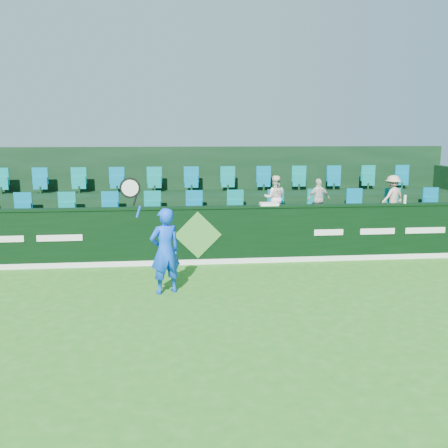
{
  "coord_description": "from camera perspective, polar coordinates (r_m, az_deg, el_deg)",
  "views": [
    {
      "loc": [
        -0.56,
        -7.35,
        3.03
      ],
      "look_at": [
        0.49,
        2.8,
        1.15
      ],
      "focal_mm": 40.0,
      "sensor_mm": 36.0,
      "label": 1
    }
  ],
  "objects": [
    {
      "name": "drinks_bottle",
      "position": [
        12.74,
        19.98,
        2.68
      ],
      "size": [
        0.06,
        0.06,
        0.2
      ],
      "primitive_type": "cylinder",
      "color": "white",
      "rests_on": "sponsor_hoarding"
    },
    {
      "name": "spectator_left",
      "position": [
        12.85,
        5.82,
        2.97
      ],
      "size": [
        0.61,
        0.5,
        1.15
      ],
      "primitive_type": "imported",
      "rotation": [
        0.0,
        0.0,
        3.01
      ],
      "color": "white",
      "rests_on": "stand_tier_front"
    },
    {
      "name": "tennis_player",
      "position": [
        9.5,
        -6.81,
        -2.97
      ],
      "size": [
        1.2,
        0.6,
        2.28
      ],
      "color": "blue",
      "rests_on": "ground"
    },
    {
      "name": "stand_tier_front",
      "position": [
        12.74,
        -3.28,
        -1.49
      ],
      "size": [
        16.0,
        2.0,
        0.8
      ],
      "primitive_type": "cube",
      "color": "black",
      "rests_on": "ground"
    },
    {
      "name": "spectator_right",
      "position": [
        13.83,
        18.68,
        2.97
      ],
      "size": [
        0.84,
        0.69,
        1.13
      ],
      "primitive_type": "imported",
      "rotation": [
        0.0,
        0.0,
        3.58
      ],
      "color": "#C6AB8C",
      "rests_on": "stand_tier_front"
    },
    {
      "name": "stand_tier_back",
      "position": [
        14.56,
        -3.64,
        1.01
      ],
      "size": [
        16.0,
        1.8,
        1.3
      ],
      "primitive_type": "cube",
      "color": "black",
      "rests_on": "ground"
    },
    {
      "name": "stand_rear",
      "position": [
        14.92,
        -3.74,
        3.43
      ],
      "size": [
        16.0,
        4.1,
        2.6
      ],
      "color": "black",
      "rests_on": "ground"
    },
    {
      "name": "ground",
      "position": [
        7.97,
        -1.48,
        -11.9
      ],
      "size": [
        60.0,
        60.0,
        0.0
      ],
      "primitive_type": "plane",
      "color": "#276F1A",
      "rests_on": "ground"
    },
    {
      "name": "towel",
      "position": [
        11.69,
        5.17,
        2.29
      ],
      "size": [
        0.42,
        0.27,
        0.06
      ],
      "primitive_type": "cube",
      "color": "white",
      "rests_on": "sponsor_hoarding"
    },
    {
      "name": "seat_row_back",
      "position": [
        14.74,
        -3.73,
        4.84
      ],
      "size": [
        13.5,
        0.5,
        0.6
      ],
      "primitive_type": "cube",
      "color": "#02678A",
      "rests_on": "stand_tier_back"
    },
    {
      "name": "seat_row_front",
      "position": [
        13.01,
        -3.39,
        1.89
      ],
      "size": [
        13.5,
        0.5,
        0.6
      ],
      "primitive_type": "cube",
      "color": "#02678A",
      "rests_on": "stand_tier_front"
    },
    {
      "name": "spectator_middle",
      "position": [
        13.14,
        10.76,
        2.81
      ],
      "size": [
        0.66,
        0.37,
        1.06
      ],
      "primitive_type": "imported",
      "rotation": [
        0.0,
        0.0,
        3.33
      ],
      "color": "silver",
      "rests_on": "stand_tier_front"
    },
    {
      "name": "sponsor_hoarding",
      "position": [
        11.61,
        -3.02,
        -1.29
      ],
      "size": [
        16.0,
        0.25,
        1.35
      ],
      "color": "black",
      "rests_on": "ground"
    }
  ]
}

